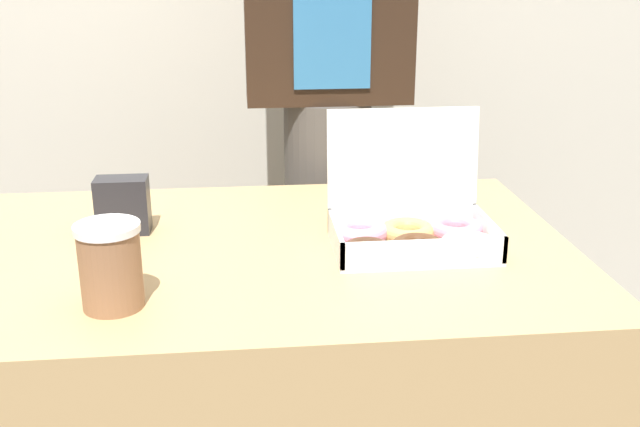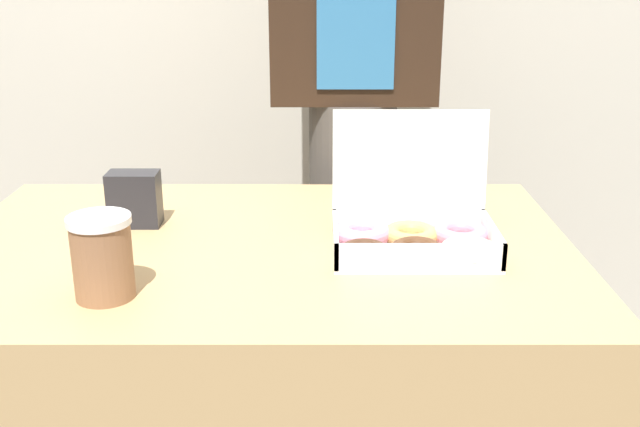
# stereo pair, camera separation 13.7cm
# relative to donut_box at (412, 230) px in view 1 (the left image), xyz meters

# --- Properties ---
(table) EXTENTS (1.20, 0.79, 0.74)m
(table) POSITION_rel_donut_box_xyz_m (-0.29, 0.04, -0.40)
(table) COLOR tan
(table) RESTS_ON ground_plane
(donut_box) EXTENTS (0.33, 0.23, 0.25)m
(donut_box) POSITION_rel_donut_box_xyz_m (0.00, 0.00, 0.00)
(donut_box) COLOR white
(donut_box) RESTS_ON table
(coffee_cup) EXTENTS (0.10, 0.10, 0.14)m
(coffee_cup) POSITION_rel_donut_box_xyz_m (-0.52, -0.20, 0.03)
(coffee_cup) COLOR #8C6042
(coffee_cup) RESTS_ON table
(napkin_holder) EXTENTS (0.10, 0.06, 0.11)m
(napkin_holder) POSITION_rel_donut_box_xyz_m (-0.55, 0.14, 0.02)
(napkin_holder) COLOR #232328
(napkin_holder) RESTS_ON table
(person_customer) EXTENTS (0.42, 0.23, 1.69)m
(person_customer) POSITION_rel_donut_box_xyz_m (-0.09, 0.62, 0.15)
(person_customer) COLOR #4C4742
(person_customer) RESTS_ON ground_plane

